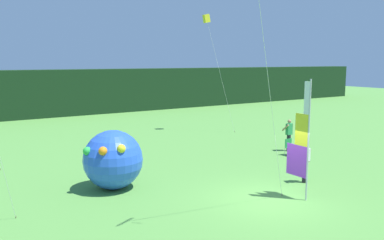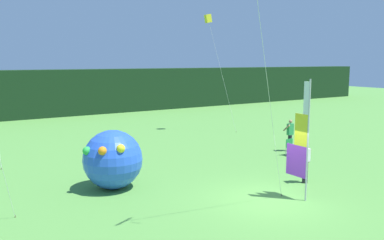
% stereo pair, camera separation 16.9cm
% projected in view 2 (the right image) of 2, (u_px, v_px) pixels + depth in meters
% --- Properties ---
extents(ground_plane, '(120.00, 120.00, 0.00)m').
position_uv_depth(ground_plane, '(266.00, 200.00, 14.81)').
color(ground_plane, '#518E3D').
extents(distant_treeline, '(80.00, 2.40, 4.23)m').
position_uv_depth(distant_treeline, '(62.00, 93.00, 37.35)').
color(distant_treeline, black).
rests_on(distant_treeline, ground).
extents(banner_flag, '(0.06, 1.03, 4.41)m').
position_uv_depth(banner_flag, '(301.00, 142.00, 14.69)').
color(banner_flag, '#B7B7BC').
rests_on(banner_flag, ground).
extents(person_near_banner, '(0.55, 0.48, 1.79)m').
position_uv_depth(person_near_banner, '(290.00, 134.00, 22.68)').
color(person_near_banner, black).
rests_on(person_near_banner, ground).
extents(person_mid_field, '(0.55, 0.48, 1.67)m').
position_uv_depth(person_mid_field, '(305.00, 162.00, 16.77)').
color(person_mid_field, black).
rests_on(person_mid_field, ground).
extents(inflatable_balloon, '(2.40, 2.35, 2.35)m').
position_uv_depth(inflatable_balloon, '(113.00, 159.00, 16.01)').
color(inflatable_balloon, blue).
rests_on(inflatable_balloon, ground).
extents(folding_chair, '(0.51, 0.51, 0.89)m').
position_uv_depth(folding_chair, '(291.00, 146.00, 21.66)').
color(folding_chair, '#BCBCC1').
rests_on(folding_chair, ground).
extents(kite_yellow_box_3, '(1.73, 1.75, 8.25)m').
position_uv_depth(kite_yellow_box_3, '(208.00, 19.00, 28.16)').
color(kite_yellow_box_3, brown).
rests_on(kite_yellow_box_3, ground).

